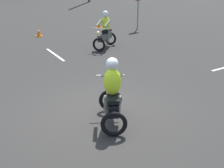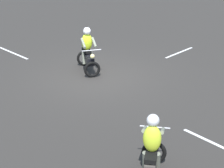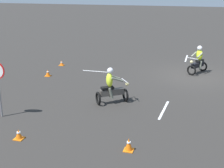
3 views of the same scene
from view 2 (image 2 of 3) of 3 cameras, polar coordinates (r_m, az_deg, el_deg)
The scene contains 6 objects.
ground_plane at distance 15.82m, azimuth -2.00°, elevation 1.03°, with size 120.00×120.00×0.00m, color #2D2B28.
motorcycle_rider_foreground at distance 16.12m, azimuth -3.20°, elevation 4.16°, with size 1.21×1.52×1.66m.
motorcycle_rider_background at distance 9.76m, azimuth 5.24°, elevation -8.78°, with size 1.49×1.29×1.66m.
lane_stripe_n at distance 11.74m, azimuth 13.42°, elevation -7.66°, with size 0.10×2.13×0.01m, color silver.
lane_stripe_w at distance 18.59m, azimuth 8.78°, elevation 4.09°, with size 0.10×1.90×0.01m, color silver.
lane_stripe_s at distance 18.78m, azimuth -12.79°, elevation 3.98°, with size 0.10×2.16×0.01m, color silver.
Camera 2 is at (9.97, 10.85, 5.77)m, focal length 70.00 mm.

